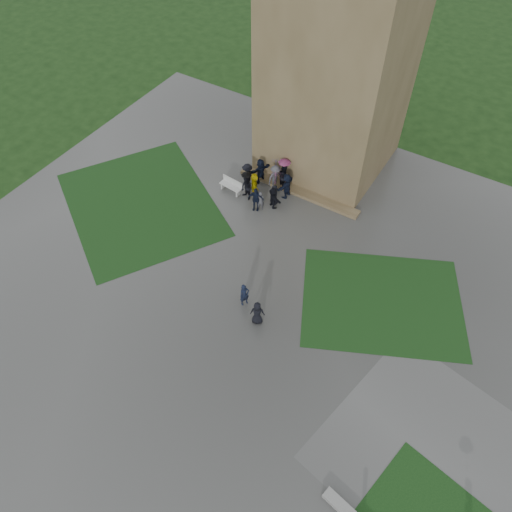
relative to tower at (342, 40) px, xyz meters
The scene contains 10 objects.
ground 17.49m from the tower, 90.00° to the right, with size 120.00×120.00×0.00m, color black.
plaza 15.81m from the tower, 90.00° to the right, with size 34.00×34.00×0.02m, color #3B3B38.
lawn_inset_left 16.55m from the tower, 127.69° to the right, with size 11.00×9.00×0.01m, color black.
lawn_inset_right 15.90m from the tower, 49.64° to the right, with size 9.00×7.00×0.01m, color black.
tower is the anchor object (origin of this frame).
tower_plinth 9.90m from the tower, 90.00° to the right, with size 9.00×0.80×0.22m, color brown.
bench 11.52m from the tower, 121.10° to the right, with size 1.71×0.68×0.96m.
visitor_cluster 9.87m from the tower, 107.67° to the right, with size 3.80×3.94×2.65m.
pedestrian_mid 16.50m from the tower, 82.54° to the right, with size 0.58×0.38×1.59m, color black.
pedestrian_near 17.25m from the tower, 78.17° to the right, with size 0.80×0.55×1.64m, color black.
Camera 1 is at (11.04, -12.87, 23.38)m, focal length 35.00 mm.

